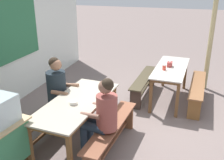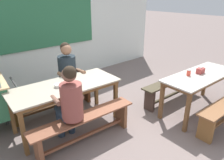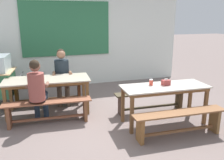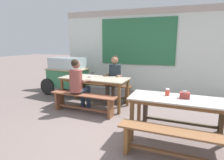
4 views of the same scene
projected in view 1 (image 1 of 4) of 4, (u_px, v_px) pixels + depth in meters
The scene contains 14 objects.
ground_plane at pixel (147, 117), 5.18m from camera, with size 40.00×40.00×0.00m, color slate.
backdrop_wall at pixel (10, 35), 5.46m from camera, with size 6.24×0.23×2.77m.
dining_table_far at pixel (77, 105), 4.15m from camera, with size 1.84×0.87×0.77m.
dining_table_near at pixel (171, 71), 5.69m from camera, with size 1.71×0.71×0.77m.
bench_far_back at pixel (48, 119), 4.48m from camera, with size 1.72×0.40×0.47m.
bench_far_front at pixel (111, 133), 4.09m from camera, with size 1.70×0.40×0.47m.
bench_near_back at pixel (144, 83), 6.01m from camera, with size 1.65×0.33×0.47m.
bench_near_front at pixel (197, 90), 5.64m from camera, with size 1.71×0.35×0.47m.
person_center_facing at pixel (59, 89), 4.60m from camera, with size 0.47×0.55×1.32m.
person_left_back_turned at pixel (102, 114), 3.81m from camera, with size 0.46×0.57×1.29m.
tissue_box at pixel (170, 64), 5.69m from camera, with size 0.16×0.10×0.13m.
condiment_jar at pixel (164, 67), 5.47m from camera, with size 0.07×0.07×0.12m.
soup_bowl at pixel (73, 103), 4.00m from camera, with size 0.12×0.12×0.05m, color silver.
wooden_support_post at pixel (211, 38), 6.09m from camera, with size 0.11×0.11×2.51m, color tan.
Camera 1 is at (-4.54, -0.73, 2.58)m, focal length 42.09 mm.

